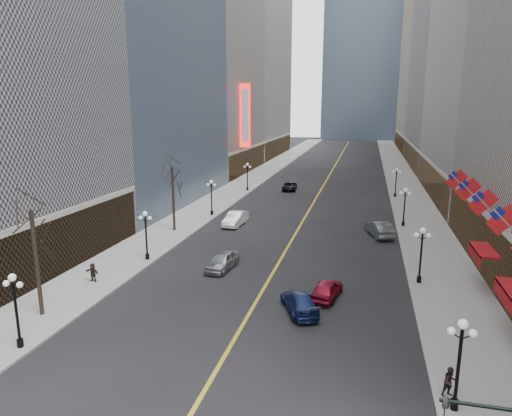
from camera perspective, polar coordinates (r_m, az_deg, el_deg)
The scene contains 31 objects.
sidewalk_east at distance 77.75m, azimuth 18.44°, elevation 1.79°, with size 6.00×230.00×0.15m, color gray.
sidewalk_west at distance 80.33m, azimuth -1.87°, elevation 2.77°, with size 6.00×230.00×0.15m, color gray.
lane_line at distance 87.63m, azimuth 8.78°, elevation 3.42°, with size 0.25×200.00×0.02m, color gold.
bldg_east_c at distance 114.93m, azimuth 26.14°, elevation 16.58°, with size 26.60×40.60×48.80m.
bldg_east_d at distance 157.81m, azimuth 23.04°, elevation 18.01°, with size 26.60×46.60×62.80m.
bldg_west_c at distance 100.98m, azimuth -8.45°, elevation 18.97°, with size 26.60×30.60×50.80m.
bldg_west_d at distance 134.40m, azimuth -2.77°, elevation 22.21°, with size 26.60×38.60×72.80m.
streetlamp_east_0 at distance 23.46m, azimuth 24.11°, elevation -16.48°, with size 1.26×0.44×4.52m.
streetlamp_east_1 at distance 38.12m, azimuth 19.98°, elevation -4.87°, with size 1.26×0.44×4.52m.
streetlamp_east_2 at distance 55.51m, azimuth 18.09°, elevation 0.62°, with size 1.26×0.44×4.52m.
streetlamp_east_3 at distance 73.19m, azimuth 17.12°, elevation 3.48°, with size 1.26×0.44×4.52m.
streetlamp_west_0 at distance 29.89m, azimuth -27.87°, elevation -10.46°, with size 1.26×0.44×4.52m.
streetlamp_west_1 at distance 42.38m, azimuth -13.60°, elevation -2.72°, with size 1.26×0.44×4.52m.
streetlamp_west_2 at distance 58.52m, azimuth -5.58°, elevation 1.79°, with size 1.26×0.44×4.52m.
streetlamp_west_3 at distance 75.50m, azimuth -1.09°, elevation 4.31°, with size 1.26×0.44×4.52m.
flag_2 at distance 30.08m, azimuth 28.82°, elevation -1.62°, with size 2.87×0.12×2.87m.
flag_3 at distance 34.81m, azimuth 26.77°, elevation 0.36°, with size 2.87×0.12×2.87m.
flag_4 at distance 39.61m, azimuth 25.21°, elevation 1.86°, with size 2.87×0.12×2.87m.
flag_5 at distance 44.45m, azimuth 23.99°, elevation 3.03°, with size 2.87×0.12×2.87m.
awning_c at distance 38.82m, azimuth 26.33°, elevation -4.86°, with size 1.40×4.00×0.93m.
theatre_marquee at distance 89.29m, azimuth -1.36°, elevation 11.46°, with size 2.00×0.55×12.00m.
tree_west_near at distance 32.81m, azimuth -26.14°, elevation -2.14°, with size 3.60×3.60×7.92m.
tree_west_far at distance 51.24m, azimuth -10.41°, elevation 3.88°, with size 3.60×3.60×7.92m.
car_nb_near at distance 39.86m, azimuth -4.23°, elevation -6.60°, with size 1.80×4.47×1.52m, color #A2A5A9.
car_nb_mid at distance 54.06m, azimuth -2.57°, elevation -1.33°, with size 1.73×4.96×1.63m, color white.
car_nb_far at distance 76.63m, azimuth 4.21°, elevation 2.71°, with size 2.22×4.81×1.34m, color black.
car_sb_near at distance 32.12m, azimuth 5.49°, elevation -11.69°, with size 1.89×4.65×1.35m, color navy.
car_sb_mid at distance 34.50m, azimuth 8.86°, elevation -9.97°, with size 1.65×4.10×1.40m, color maroon.
car_sb_far at distance 51.33m, azimuth 15.18°, elevation -2.51°, with size 1.78×5.09×1.68m, color #565B5E.
ped_east_walk at distance 25.27m, azimuth 23.11°, elevation -19.36°, with size 0.74×0.41×1.52m, color black.
ped_west_far at distance 38.97m, azimuth -19.73°, elevation -7.57°, with size 1.40×0.40×1.51m, color black.
Camera 1 is at (7.27, -6.22, 13.90)m, focal length 32.00 mm.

